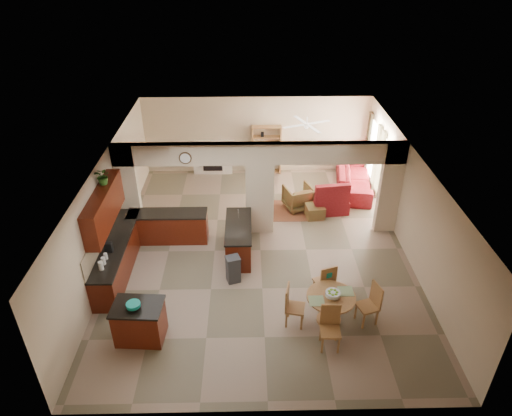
{
  "coord_description": "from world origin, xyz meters",
  "views": [
    {
      "loc": [
        -0.33,
        -10.28,
        7.62
      ],
      "look_at": [
        -0.12,
        0.3,
        1.2
      ],
      "focal_mm": 32.0,
      "sensor_mm": 36.0,
      "label": 1
    }
  ],
  "objects_px": {
    "kitchen_island": "(140,322)",
    "armchair": "(298,197)",
    "dining_table": "(330,304)",
    "sofa": "(354,178)"
  },
  "relations": [
    {
      "from": "kitchen_island",
      "to": "armchair",
      "type": "distance_m",
      "value": 6.71
    },
    {
      "from": "armchair",
      "to": "sofa",
      "type": "bearing_deg",
      "value": -166.5
    },
    {
      "from": "kitchen_island",
      "to": "dining_table",
      "type": "xyz_separation_m",
      "value": [
        4.17,
        0.41,
        0.04
      ]
    },
    {
      "from": "kitchen_island",
      "to": "dining_table",
      "type": "bearing_deg",
      "value": 9.46
    },
    {
      "from": "kitchen_island",
      "to": "armchair",
      "type": "relative_size",
      "value": 1.32
    },
    {
      "from": "dining_table",
      "to": "sofa",
      "type": "bearing_deg",
      "value": 73.84
    },
    {
      "from": "kitchen_island",
      "to": "armchair",
      "type": "bearing_deg",
      "value": 57.76
    },
    {
      "from": "dining_table",
      "to": "armchair",
      "type": "distance_m",
      "value": 5.02
    },
    {
      "from": "dining_table",
      "to": "kitchen_island",
      "type": "bearing_deg",
      "value": -174.44
    },
    {
      "from": "armchair",
      "to": "kitchen_island",
      "type": "bearing_deg",
      "value": 35.46
    }
  ]
}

